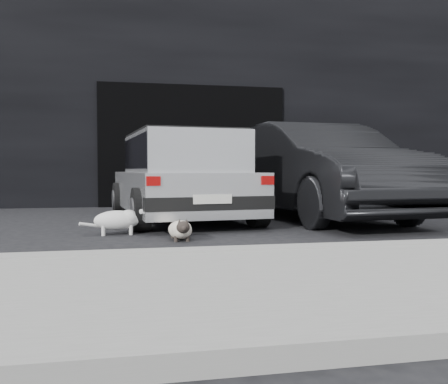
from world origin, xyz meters
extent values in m
plane|color=black|center=(0.00, 0.00, 0.00)|extent=(80.00, 80.00, 0.00)
cube|color=black|center=(1.00, 6.00, 2.50)|extent=(34.00, 4.00, 5.00)
cube|color=black|center=(1.00, 3.99, 1.30)|extent=(4.00, 0.10, 2.60)
cube|color=gray|center=(1.00, -2.60, 0.06)|extent=(18.00, 0.25, 0.12)
cube|color=gray|center=(1.00, -3.80, 0.06)|extent=(18.00, 2.20, 0.11)
cube|color=silver|center=(0.36, 1.01, 0.46)|extent=(1.98, 3.77, 0.58)
cube|color=silver|center=(0.38, 0.83, 1.03)|extent=(1.66, 2.55, 0.58)
cube|color=black|center=(0.38, 0.83, 1.03)|extent=(1.67, 2.46, 0.46)
cube|color=black|center=(0.54, -0.72, 0.37)|extent=(1.64, 0.32, 0.17)
cube|color=black|center=(0.18, 2.75, 0.37)|extent=(1.64, 0.32, 0.17)
cube|color=silver|center=(0.54, -0.80, 0.43)|extent=(0.48, 0.06, 0.11)
cube|color=#8C0707|center=(-0.17, -0.87, 0.65)|extent=(0.17, 0.05, 0.11)
cube|color=#8C0707|center=(1.26, -0.72, 0.65)|extent=(0.17, 0.05, 0.11)
cube|color=black|center=(0.38, 0.83, 1.33)|extent=(1.64, 2.31, 0.03)
cylinder|color=black|center=(-0.30, -0.36, 0.28)|extent=(0.26, 0.58, 0.56)
cylinder|color=slate|center=(-0.41, -0.37, 0.28)|extent=(0.05, 0.31, 0.31)
cylinder|color=black|center=(1.28, -0.20, 0.28)|extent=(0.26, 0.58, 0.56)
cylinder|color=slate|center=(1.39, -0.19, 0.28)|extent=(0.05, 0.31, 0.31)
cylinder|color=black|center=(-0.56, 2.18, 0.28)|extent=(0.26, 0.58, 0.56)
cylinder|color=slate|center=(-0.67, 2.17, 0.28)|extent=(0.05, 0.31, 0.31)
cylinder|color=black|center=(1.01, 2.34, 0.28)|extent=(0.26, 0.58, 0.56)
cylinder|color=slate|center=(1.12, 2.35, 0.28)|extent=(0.05, 0.31, 0.31)
imported|color=black|center=(2.54, 0.78, 0.77)|extent=(1.98, 4.78, 1.54)
ellipsoid|color=beige|center=(0.10, -1.18, 0.11)|extent=(0.26, 0.52, 0.20)
ellipsoid|color=beige|center=(0.11, -1.30, 0.13)|extent=(0.22, 0.22, 0.19)
ellipsoid|color=black|center=(0.11, -1.44, 0.17)|extent=(0.15, 0.13, 0.13)
sphere|color=black|center=(0.11, -1.50, 0.16)|extent=(0.06, 0.06, 0.06)
cone|color=black|center=(0.14, -1.42, 0.23)|extent=(0.05, 0.06, 0.07)
cone|color=black|center=(0.07, -1.42, 0.23)|extent=(0.05, 0.06, 0.07)
cylinder|color=black|center=(0.17, -1.33, 0.03)|extent=(0.04, 0.04, 0.06)
cylinder|color=black|center=(0.04, -1.33, 0.03)|extent=(0.04, 0.04, 0.06)
cylinder|color=black|center=(0.17, -1.02, 0.03)|extent=(0.04, 0.04, 0.06)
cylinder|color=black|center=(0.04, -1.02, 0.03)|extent=(0.04, 0.04, 0.06)
cylinder|color=black|center=(0.10, -0.89, 0.08)|extent=(0.13, 0.28, 0.09)
ellipsoid|color=silver|center=(-0.59, -0.58, 0.17)|extent=(0.55, 0.29, 0.24)
ellipsoid|color=silver|center=(-0.45, -0.58, 0.20)|extent=(0.24, 0.24, 0.20)
ellipsoid|color=silver|center=(-0.31, -0.57, 0.28)|extent=(0.14, 0.16, 0.14)
sphere|color=silver|center=(-0.25, -0.57, 0.27)|extent=(0.06, 0.06, 0.06)
cone|color=silver|center=(-0.33, -0.53, 0.34)|extent=(0.07, 0.05, 0.07)
cone|color=silver|center=(-0.32, -0.61, 0.34)|extent=(0.07, 0.05, 0.07)
cylinder|color=silver|center=(-0.43, -0.51, 0.07)|extent=(0.04, 0.04, 0.14)
cylinder|color=silver|center=(-0.42, -0.64, 0.07)|extent=(0.04, 0.04, 0.14)
cylinder|color=silver|center=(-0.75, -0.52, 0.07)|extent=(0.04, 0.04, 0.14)
cylinder|color=silver|center=(-0.75, -0.65, 0.07)|extent=(0.04, 0.04, 0.14)
cylinder|color=silver|center=(-0.88, -0.59, 0.12)|extent=(0.29, 0.15, 0.09)
ellipsoid|color=gray|center=(-0.69, -0.61, 0.20)|extent=(0.20, 0.16, 0.10)
camera|label=1|loc=(-0.54, -6.69, 0.78)|focal=40.00mm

